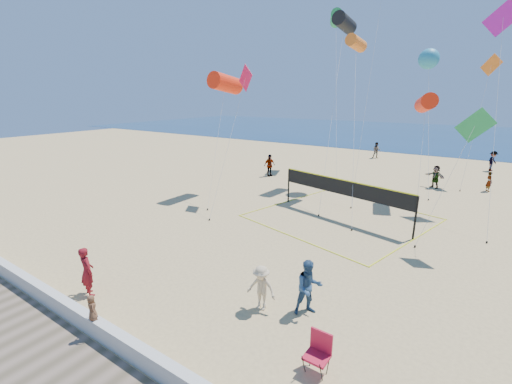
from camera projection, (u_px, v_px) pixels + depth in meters
The scene contains 24 objects.
ground at pixel (207, 305), 11.69m from camera, with size 120.00×120.00×0.00m, color tan.
ocean at pixel (440, 135), 61.10m from camera, with size 140.00×50.00×0.03m, color navy.
seawall at pixel (131, 349), 9.22m from camera, with size 32.00×0.30×0.60m, color silver.
woman at pixel (87, 271), 12.07m from camera, with size 0.66×0.44×1.82m, color maroon.
toddler at pixel (92, 308), 9.88m from camera, with size 0.38×0.25×0.78m, color brown.
bystander_a at pixel (309, 287), 11.01m from camera, with size 0.91×0.71×1.87m, color #2D4E72.
bystander_b at pixel (261, 288), 11.27m from camera, with size 1.01×0.58×1.56m, color #CCB288.
far_person_0 at pixel (269, 165), 29.97m from camera, with size 1.14×0.47×1.94m, color gray.
far_person_1 at pixel (436, 177), 26.20m from camera, with size 1.62×0.52×1.75m, color gray.
far_person_2 at pixel (489, 182), 25.26m from camera, with size 0.54×0.36×1.48m, color gray.
far_person_3 at pixel (376, 150), 38.56m from camera, with size 0.87×0.68×1.79m, color gray.
far_person_4 at pixel (493, 161), 32.04m from camera, with size 1.22×0.70×1.88m, color gray.
camp_chair at pixel (319, 350), 8.73m from camera, with size 0.61×0.75×1.23m.
volleyball_net at pixel (343, 192), 19.55m from camera, with size 10.38×10.27×2.30m.
kite_0 at pixel (225, 83), 23.29m from camera, with size 2.26×5.47×8.42m.
kite_1 at pixel (344, 23), 24.78m from camera, with size 2.88×9.50×12.62m.
kite_2 at pixel (356, 43), 22.41m from camera, with size 3.41×8.00×10.71m.
kite_3 at pixel (244, 85), 21.15m from camera, with size 1.54×4.86×8.76m.
kite_4 at pixel (472, 132), 14.49m from camera, with size 2.34×1.06×6.44m.
kite_5 at pixel (503, 26), 19.26m from camera, with size 2.11×6.89×12.16m.
kite_7 at pixel (429, 59), 25.93m from camera, with size 2.73×6.13×10.30m.
kite_8 at pixel (336, 18), 31.08m from camera, with size 5.31×10.02×14.31m.
kite_9 at pixel (490, 72), 25.68m from camera, with size 1.43×4.19×9.90m.
kite_10 at pixel (426, 103), 21.32m from camera, with size 1.72×5.30×7.07m.
Camera 1 is at (7.11, -7.49, 6.91)m, focal length 24.00 mm.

